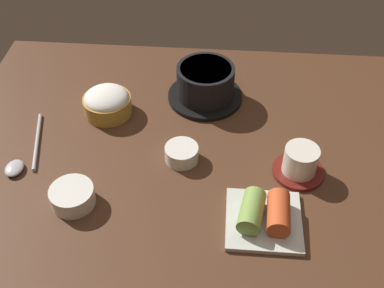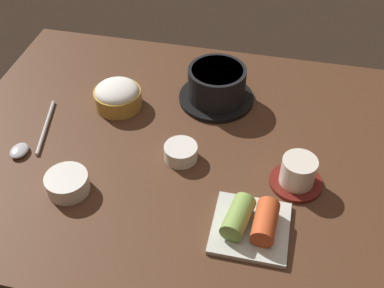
{
  "view_description": "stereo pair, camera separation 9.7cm",
  "coord_description": "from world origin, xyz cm",
  "px_view_note": "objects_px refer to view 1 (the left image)",
  "views": [
    {
      "loc": [
        7.51,
        -71.54,
        72.43
      ],
      "look_at": [
        2.0,
        -2.0,
        5.0
      ],
      "focal_mm": 44.59,
      "sensor_mm": 36.0,
      "label": 1
    },
    {
      "loc": [
        17.09,
        -70.11,
        72.43
      ],
      "look_at": [
        2.0,
        -2.0,
        5.0
      ],
      "focal_mm": 44.59,
      "sensor_mm": 36.0,
      "label": 2
    }
  ],
  "objects_px": {
    "side_bowl_near": "(72,196)",
    "rice_bowl": "(107,102)",
    "tea_cup_with_saucer": "(300,163)",
    "banchan_cup_center": "(182,153)",
    "stone_pot": "(205,84)",
    "spoon": "(22,158)",
    "kimchi_plate": "(264,215)"
  },
  "relations": [
    {
      "from": "side_bowl_near",
      "to": "rice_bowl",
      "type": "bearing_deg",
      "value": 87.52
    },
    {
      "from": "tea_cup_with_saucer",
      "to": "side_bowl_near",
      "type": "distance_m",
      "value": 0.44
    },
    {
      "from": "tea_cup_with_saucer",
      "to": "side_bowl_near",
      "type": "height_order",
      "value": "tea_cup_with_saucer"
    },
    {
      "from": "banchan_cup_center",
      "to": "side_bowl_near",
      "type": "bearing_deg",
      "value": -145.93
    },
    {
      "from": "stone_pot",
      "to": "side_bowl_near",
      "type": "xyz_separation_m",
      "value": [
        -0.23,
        -0.34,
        -0.02
      ]
    },
    {
      "from": "stone_pot",
      "to": "spoon",
      "type": "bearing_deg",
      "value": -146.86
    },
    {
      "from": "tea_cup_with_saucer",
      "to": "side_bowl_near",
      "type": "xyz_separation_m",
      "value": [
        -0.43,
        -0.11,
        -0.01
      ]
    },
    {
      "from": "rice_bowl",
      "to": "kimchi_plate",
      "type": "xyz_separation_m",
      "value": [
        0.34,
        -0.28,
        -0.01
      ]
    },
    {
      "from": "tea_cup_with_saucer",
      "to": "spoon",
      "type": "xyz_separation_m",
      "value": [
        -0.56,
        -0.01,
        -0.02
      ]
    },
    {
      "from": "side_bowl_near",
      "to": "tea_cup_with_saucer",
      "type": "bearing_deg",
      "value": 14.49
    },
    {
      "from": "rice_bowl",
      "to": "spoon",
      "type": "bearing_deg",
      "value": -131.22
    },
    {
      "from": "rice_bowl",
      "to": "kimchi_plate",
      "type": "relative_size",
      "value": 0.79
    },
    {
      "from": "spoon",
      "to": "rice_bowl",
      "type": "bearing_deg",
      "value": 48.78
    },
    {
      "from": "stone_pot",
      "to": "side_bowl_near",
      "type": "distance_m",
      "value": 0.41
    },
    {
      "from": "banchan_cup_center",
      "to": "kimchi_plate",
      "type": "height_order",
      "value": "kimchi_plate"
    },
    {
      "from": "banchan_cup_center",
      "to": "side_bowl_near",
      "type": "height_order",
      "value": "side_bowl_near"
    },
    {
      "from": "banchan_cup_center",
      "to": "spoon",
      "type": "relative_size",
      "value": 0.36
    },
    {
      "from": "kimchi_plate",
      "to": "spoon",
      "type": "relative_size",
      "value": 0.71
    },
    {
      "from": "stone_pot",
      "to": "banchan_cup_center",
      "type": "distance_m",
      "value": 0.21
    },
    {
      "from": "rice_bowl",
      "to": "side_bowl_near",
      "type": "relative_size",
      "value": 1.3
    },
    {
      "from": "rice_bowl",
      "to": "banchan_cup_center",
      "type": "height_order",
      "value": "rice_bowl"
    },
    {
      "from": "kimchi_plate",
      "to": "side_bowl_near",
      "type": "bearing_deg",
      "value": 177.13
    },
    {
      "from": "rice_bowl",
      "to": "kimchi_plate",
      "type": "bearing_deg",
      "value": -39.42
    },
    {
      "from": "tea_cup_with_saucer",
      "to": "kimchi_plate",
      "type": "bearing_deg",
      "value": -119.42
    },
    {
      "from": "side_bowl_near",
      "to": "spoon",
      "type": "height_order",
      "value": "side_bowl_near"
    },
    {
      "from": "tea_cup_with_saucer",
      "to": "banchan_cup_center",
      "type": "distance_m",
      "value": 0.24
    },
    {
      "from": "banchan_cup_center",
      "to": "side_bowl_near",
      "type": "relative_size",
      "value": 0.83
    },
    {
      "from": "stone_pot",
      "to": "kimchi_plate",
      "type": "height_order",
      "value": "stone_pot"
    },
    {
      "from": "side_bowl_near",
      "to": "spoon",
      "type": "bearing_deg",
      "value": 142.99
    },
    {
      "from": "stone_pot",
      "to": "kimchi_plate",
      "type": "relative_size",
      "value": 1.28
    },
    {
      "from": "stone_pot",
      "to": "banchan_cup_center",
      "type": "bearing_deg",
      "value": -99.93
    },
    {
      "from": "rice_bowl",
      "to": "side_bowl_near",
      "type": "xyz_separation_m",
      "value": [
        -0.01,
        -0.26,
        -0.01
      ]
    }
  ]
}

